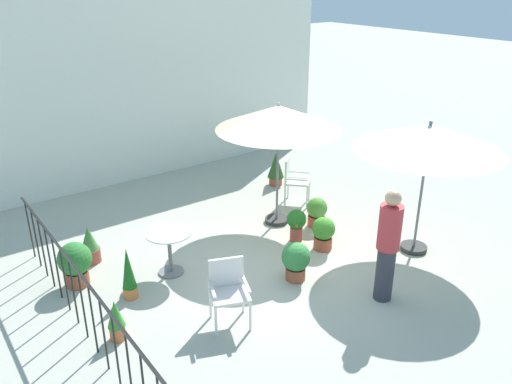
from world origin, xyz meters
name	(u,v)px	position (x,y,z in m)	size (l,w,h in m)	color
ground_plane	(272,257)	(0.00, 0.00, 0.00)	(60.00, 60.00, 0.00)	#ACAC9C
villa_facade	(141,84)	(0.00, 4.70, 2.09)	(9.47, 0.30, 4.17)	silver
terrace_railing	(76,286)	(-3.16, 0.00, 0.68)	(0.03, 5.03, 1.01)	black
patio_umbrella_0	(278,118)	(0.86, 0.98, 2.00)	(2.20, 2.20, 2.29)	#2D2D2D
patio_umbrella_1	(429,138)	(2.09, -1.21, 1.97)	(2.35, 2.35, 2.25)	#2D2D2D
cafe_table_0	(169,245)	(-1.56, 0.57, 0.50)	(0.71, 0.71, 0.72)	white
patio_chair_0	(228,287)	(-1.49, -0.96, 0.53)	(0.62, 0.59, 0.89)	silver
patio_chair_1	(294,177)	(1.68, 1.48, 0.55)	(0.66, 0.66, 0.95)	silver
potted_plant_0	(276,168)	(1.98, 2.44, 0.39)	(0.36, 0.36, 0.74)	#984C36
potted_plant_1	(90,245)	(-2.45, 1.63, 0.30)	(0.31, 0.31, 0.63)	brown
potted_plant_2	(323,232)	(0.87, -0.27, 0.31)	(0.39, 0.39, 0.58)	#A24C31
potted_plant_3	(128,274)	(-2.34, 0.32, 0.39)	(0.21, 0.21, 0.81)	#CA743A
potted_plant_4	(297,223)	(0.69, 0.21, 0.34)	(0.34, 0.34, 0.58)	#994536
potted_plant_5	(75,262)	(-2.85, 1.09, 0.39)	(0.50, 0.50, 0.70)	#9C4F31
potted_plant_6	(116,319)	(-2.85, -0.44, 0.30)	(0.23, 0.23, 0.57)	#BF6539
potted_plant_7	(317,212)	(1.35, 0.42, 0.30)	(0.38, 0.38, 0.56)	#AD4837
potted_plant_8	(296,260)	(-0.11, -0.72, 0.34)	(0.44, 0.44, 0.61)	#9B4E34
standing_person	(388,245)	(0.58, -1.84, 0.87)	(0.38, 0.38, 1.69)	#33333D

